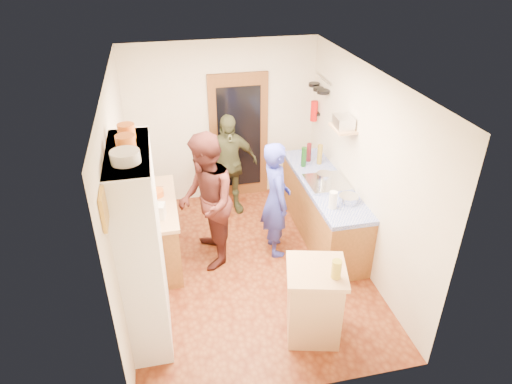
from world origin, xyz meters
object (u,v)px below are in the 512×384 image
object	(u,v)px
right_counter_base	(322,210)
island_base	(314,303)
person_hob	(279,200)
person_left	(208,200)
hutch_body	(142,247)
person_back	(229,165)

from	to	relation	value
right_counter_base	island_base	xyz separation A→B (m)	(-0.75, -1.81, 0.01)
person_hob	person_left	distance (m)	0.94
hutch_body	person_hob	xyz separation A→B (m)	(1.77, 1.06, -0.28)
right_counter_base	person_back	world-z (taller)	person_back
person_left	right_counter_base	bearing A→B (deg)	97.78
island_base	person_hob	size ratio (longest dim) A/B	0.52
island_base	person_left	world-z (taller)	person_left
right_counter_base	person_left	xyz separation A→B (m)	(-1.67, -0.20, 0.51)
hutch_body	person_back	size ratio (longest dim) A/B	1.35
hutch_body	right_counter_base	distance (m)	2.90
hutch_body	person_back	distance (m)	2.63
hutch_body	person_hob	distance (m)	2.08
hutch_body	person_left	size ratio (longest dim) A/B	1.18
right_counter_base	person_hob	xyz separation A→B (m)	(-0.73, -0.24, 0.40)
person_left	hutch_body	bearing A→B (deg)	-36.30
right_counter_base	person_left	bearing A→B (deg)	-173.02
person_back	hutch_body	bearing A→B (deg)	-127.83
hutch_body	person_left	world-z (taller)	hutch_body
right_counter_base	person_back	size ratio (longest dim) A/B	1.35
hutch_body	person_back	xyz separation A→B (m)	(1.29, 2.27, -0.28)
hutch_body	island_base	world-z (taller)	hutch_body
right_counter_base	person_left	distance (m)	1.76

